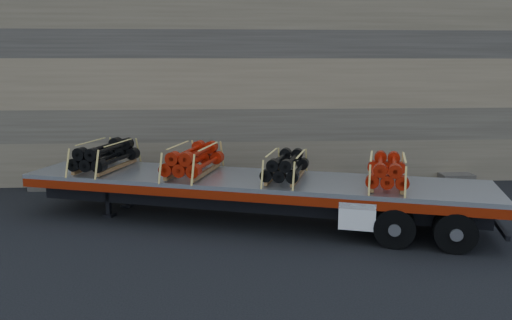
{
  "coord_description": "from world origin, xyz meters",
  "views": [
    {
      "loc": [
        -1.64,
        -13.04,
        4.45
      ],
      "look_at": [
        -0.74,
        1.54,
        1.6
      ],
      "focal_mm": 35.0,
      "sensor_mm": 36.0,
      "label": 1
    }
  ],
  "objects_px": {
    "trailer": "(251,200)",
    "bundle_front": "(105,156)",
    "bundle_midfront": "(193,160)",
    "bundle_midrear": "(286,167)",
    "bundle_rear": "(387,171)"
  },
  "relations": [
    {
      "from": "trailer",
      "to": "bundle_rear",
      "type": "distance_m",
      "value": 3.8
    },
    {
      "from": "bundle_midfront",
      "to": "bundle_midrear",
      "type": "bearing_deg",
      "value": -0.0
    },
    {
      "from": "trailer",
      "to": "bundle_midrear",
      "type": "height_order",
      "value": "bundle_midrear"
    },
    {
      "from": "bundle_front",
      "to": "bundle_midfront",
      "type": "relative_size",
      "value": 0.99
    },
    {
      "from": "bundle_front",
      "to": "bundle_midfront",
      "type": "distance_m",
      "value": 2.81
    },
    {
      "from": "trailer",
      "to": "bundle_midfront",
      "type": "relative_size",
      "value": 5.76
    },
    {
      "from": "bundle_midfront",
      "to": "bundle_rear",
      "type": "distance_m",
      "value": 5.38
    },
    {
      "from": "bundle_front",
      "to": "bundle_midrear",
      "type": "height_order",
      "value": "bundle_front"
    },
    {
      "from": "bundle_midfront",
      "to": "bundle_midrear",
      "type": "relative_size",
      "value": 1.13
    },
    {
      "from": "trailer",
      "to": "bundle_front",
      "type": "distance_m",
      "value": 4.65
    },
    {
      "from": "bundle_front",
      "to": "bundle_midrear",
      "type": "bearing_deg",
      "value": 0.0
    },
    {
      "from": "bundle_front",
      "to": "trailer",
      "type": "bearing_deg",
      "value": 0.0
    },
    {
      "from": "trailer",
      "to": "bundle_front",
      "type": "xyz_separation_m",
      "value": [
        -4.32,
        1.37,
        1.05
      ]
    },
    {
      "from": "bundle_front",
      "to": "bundle_midrear",
      "type": "relative_size",
      "value": 1.13
    },
    {
      "from": "trailer",
      "to": "bundle_front",
      "type": "bearing_deg",
      "value": 180.0
    }
  ]
}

